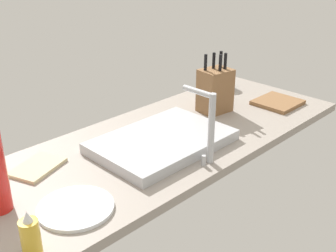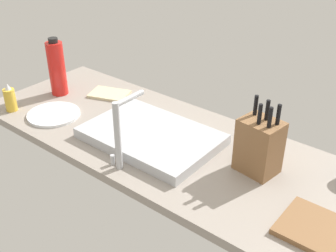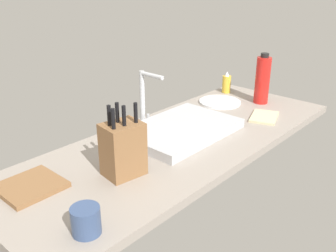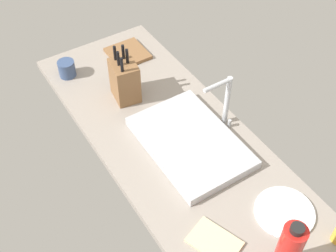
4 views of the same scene
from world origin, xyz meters
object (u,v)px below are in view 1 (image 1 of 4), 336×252
(faucet, at_px, (208,121))
(cutting_board, at_px, (278,102))
(sink_basin, at_px, (162,141))
(dish_towel, at_px, (37,167))
(coffee_mug, at_px, (225,80))
(knife_block, at_px, (215,90))
(soap_bottle, at_px, (30,236))
(dinner_plate, at_px, (76,208))

(faucet, bearing_deg, cutting_board, -170.15)
(sink_basin, bearing_deg, dish_towel, -23.62)
(faucet, height_order, coffee_mug, faucet)
(sink_basin, relative_size, faucet, 1.98)
(knife_block, xyz_separation_m, soap_bottle, (1.08, 0.28, -0.05))
(knife_block, height_order, coffee_mug, knife_block)
(cutting_board, height_order, dinner_plate, cutting_board)
(dinner_plate, bearing_deg, dish_towel, -97.98)
(sink_basin, height_order, coffee_mug, coffee_mug)
(dinner_plate, xyz_separation_m, dish_towel, (-0.04, -0.30, 0.00))
(sink_basin, relative_size, knife_block, 1.92)
(sink_basin, xyz_separation_m, knife_block, (-0.42, -0.09, 0.08))
(dish_towel, bearing_deg, knife_block, 173.09)
(dish_towel, bearing_deg, soap_bottle, 59.16)
(soap_bottle, bearing_deg, dinner_plate, -155.52)
(sink_basin, xyz_separation_m, cutting_board, (-0.71, 0.08, -0.01))
(sink_basin, height_order, knife_block, knife_block)
(cutting_board, xyz_separation_m, dish_towel, (1.14, -0.27, -0.00))
(soap_bottle, distance_m, dish_towel, 0.45)
(faucet, bearing_deg, sink_basin, -80.78)
(dinner_plate, bearing_deg, faucet, 170.53)
(knife_block, bearing_deg, sink_basin, 19.68)
(dinner_plate, bearing_deg, soap_bottle, 24.48)
(sink_basin, bearing_deg, knife_block, -168.63)
(faucet, bearing_deg, knife_block, -144.30)
(faucet, xyz_separation_m, cutting_board, (-0.67, -0.12, -0.15))
(cutting_board, distance_m, soap_bottle, 1.37)
(cutting_board, bearing_deg, dish_towel, -13.25)
(sink_basin, relative_size, coffee_mug, 6.12)
(dish_towel, xyz_separation_m, coffee_mug, (-1.15, -0.07, 0.04))
(faucet, relative_size, dinner_plate, 1.14)
(faucet, distance_m, soap_bottle, 0.70)
(knife_block, bearing_deg, dish_towel, 1.40)
(soap_bottle, height_order, dinner_plate, soap_bottle)
(cutting_board, height_order, soap_bottle, soap_bottle)
(coffee_mug, bearing_deg, faucet, 33.42)
(dish_towel, distance_m, coffee_mug, 1.15)
(knife_block, xyz_separation_m, dish_towel, (0.85, -0.10, -0.10))
(faucet, height_order, dinner_plate, faucet)
(faucet, bearing_deg, soap_bottle, 0.13)
(faucet, xyz_separation_m, soap_bottle, (0.69, 0.00, -0.10))
(dinner_plate, xyz_separation_m, coffee_mug, (-1.19, -0.37, 0.04))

